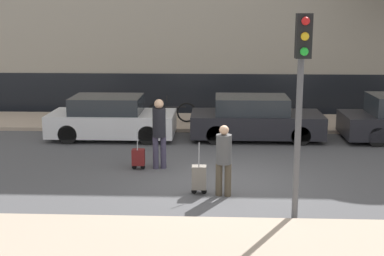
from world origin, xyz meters
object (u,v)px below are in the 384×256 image
(trolley_right, at_px, (199,177))
(parked_car_1, at_px, (255,119))
(trolley_left, at_px, (138,157))
(parked_car_0, at_px, (111,119))
(pedestrian_right, at_px, (224,156))
(pedestrian_left, at_px, (159,129))
(parked_bicycle, at_px, (172,112))
(traffic_light, at_px, (301,77))

(trolley_right, bearing_deg, parked_car_1, 73.57)
(parked_car_1, bearing_deg, trolley_left, -131.80)
(parked_car_0, distance_m, pedestrian_right, 6.54)
(parked_car_0, distance_m, trolley_right, 6.18)
(pedestrian_left, xyz_separation_m, parked_bicycle, (-0.12, 5.53, -0.56))
(trolley_left, bearing_deg, traffic_light, -43.80)
(parked_car_1, relative_size, parked_bicycle, 2.36)
(parked_car_0, distance_m, traffic_light, 8.78)
(traffic_light, relative_size, parked_bicycle, 2.24)
(trolley_left, bearing_deg, parked_car_1, 48.20)
(parked_car_1, xyz_separation_m, traffic_light, (0.30, -7.04, 2.17))
(trolley_left, relative_size, traffic_light, 0.27)
(parked_car_0, bearing_deg, pedestrian_left, -60.65)
(traffic_light, xyz_separation_m, parked_bicycle, (-3.13, 9.04, -2.32))
(trolley_left, bearing_deg, pedestrian_left, 11.59)
(parked_car_0, relative_size, pedestrian_left, 2.19)
(pedestrian_right, xyz_separation_m, trolley_right, (-0.54, 0.10, -0.52))
(pedestrian_left, bearing_deg, parked_car_0, 107.83)
(trolley_left, relative_size, pedestrian_right, 0.67)
(pedestrian_right, relative_size, parked_bicycle, 0.90)
(pedestrian_right, bearing_deg, traffic_light, -36.21)
(pedestrian_right, bearing_deg, parked_car_1, 89.25)
(trolley_left, distance_m, trolley_right, 2.47)
(parked_car_1, bearing_deg, pedestrian_left, -127.57)
(pedestrian_left, distance_m, pedestrian_right, 2.64)
(pedestrian_left, bearing_deg, trolley_right, -72.55)
(parked_car_0, distance_m, parked_bicycle, 2.78)
(pedestrian_left, distance_m, parked_bicycle, 5.56)
(parked_car_0, height_order, pedestrian_right, pedestrian_right)
(trolley_left, relative_size, trolley_right, 0.90)
(pedestrian_left, distance_m, trolley_left, 0.91)
(pedestrian_right, bearing_deg, pedestrian_left, 138.47)
(parked_car_0, height_order, parked_bicycle, parked_car_0)
(pedestrian_left, height_order, pedestrian_right, pedestrian_left)
(pedestrian_left, bearing_deg, traffic_light, -60.94)
(parked_car_0, relative_size, trolley_right, 3.37)
(pedestrian_right, xyz_separation_m, traffic_light, (1.38, -1.45, 1.92))
(parked_bicycle, bearing_deg, pedestrian_left, -88.75)
(parked_car_1, bearing_deg, parked_car_0, -178.64)
(pedestrian_right, xyz_separation_m, parked_bicycle, (-1.75, 7.60, -0.41))
(pedestrian_left, bearing_deg, parked_car_1, 40.91)
(trolley_left, height_order, parked_bicycle, parked_bicycle)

